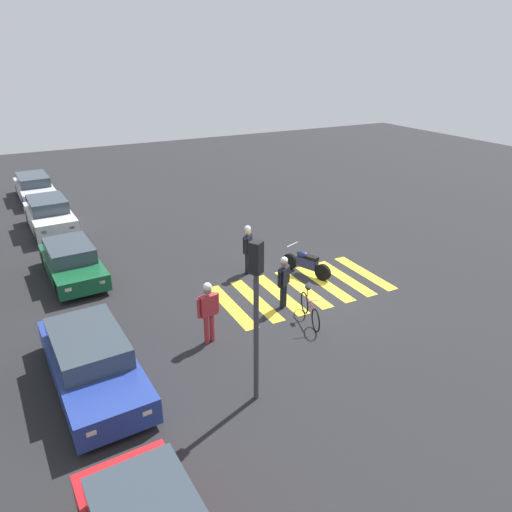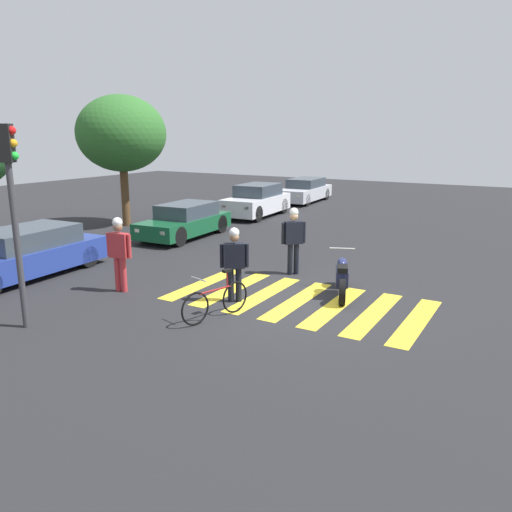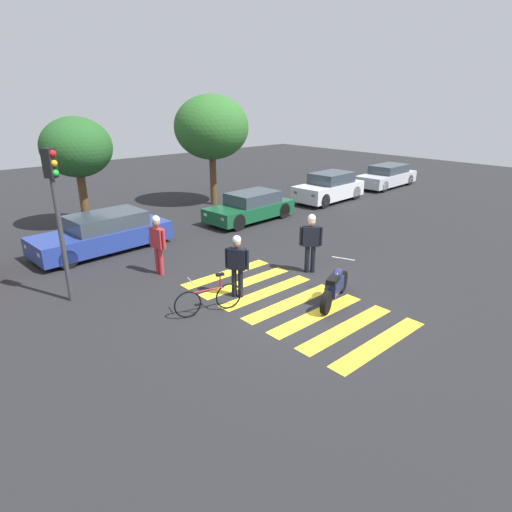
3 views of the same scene
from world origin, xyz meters
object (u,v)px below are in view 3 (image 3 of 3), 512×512
at_px(officer_by_motorcycle, 311,239).
at_px(police_motorcycle, 335,286).
at_px(traffic_light_pole, 56,202).
at_px(pedestrian_bystander, 158,240).
at_px(officer_on_foot, 237,262).
at_px(car_green_compact, 251,207).
at_px(car_blue_hatchback, 103,233).
at_px(leaning_bicycle, 209,299).
at_px(car_silver_sedan, 387,176).
at_px(car_white_van, 329,188).

bearing_deg(officer_by_motorcycle, police_motorcycle, -120.86).
bearing_deg(traffic_light_pole, police_motorcycle, -42.64).
bearing_deg(traffic_light_pole, officer_by_motorcycle, -24.97).
bearing_deg(pedestrian_bystander, officer_on_foot, -75.38).
relative_size(officer_on_foot, officer_by_motorcycle, 0.94).
bearing_deg(traffic_light_pole, car_green_compact, 17.84).
distance_m(car_blue_hatchback, traffic_light_pole, 4.52).
height_order(leaning_bicycle, pedestrian_bystander, pedestrian_bystander).
height_order(car_blue_hatchback, car_silver_sedan, car_blue_hatchback).
relative_size(officer_on_foot, car_silver_sedan, 0.38).
distance_m(car_blue_hatchback, car_white_van, 11.98).
xyz_separation_m(officer_on_foot, traffic_light_pole, (-3.43, 2.75, 1.68)).
xyz_separation_m(leaning_bicycle, traffic_light_pole, (-2.31, 3.01, 2.29)).
relative_size(police_motorcycle, officer_on_foot, 1.13).
height_order(officer_on_foot, traffic_light_pole, traffic_light_pole).
relative_size(officer_on_foot, car_green_compact, 0.42).
bearing_deg(car_silver_sedan, car_blue_hatchback, 179.60).
bearing_deg(leaning_bicycle, car_silver_sedan, 19.17).
xyz_separation_m(officer_by_motorcycle, car_blue_hatchback, (-3.85, 6.16, -0.45)).
height_order(officer_on_foot, pedestrian_bystander, pedestrian_bystander).
xyz_separation_m(pedestrian_bystander, car_blue_hatchback, (-0.35, 3.20, -0.44)).
xyz_separation_m(officer_by_motorcycle, pedestrian_bystander, (-3.51, 2.96, -0.00)).
relative_size(leaning_bicycle, traffic_light_pole, 0.43).
bearing_deg(leaning_bicycle, car_blue_hatchback, 89.61).
xyz_separation_m(police_motorcycle, car_blue_hatchback, (-2.77, 7.98, 0.18)).
height_order(pedestrian_bystander, car_green_compact, pedestrian_bystander).
bearing_deg(pedestrian_bystander, officer_by_motorcycle, -40.18).
xyz_separation_m(police_motorcycle, car_green_compact, (3.67, 7.54, 0.16)).
bearing_deg(car_blue_hatchback, leaning_bicycle, -90.39).
bearing_deg(car_silver_sedan, officer_on_foot, -160.41).
bearing_deg(pedestrian_bystander, car_white_van, 13.98).
xyz_separation_m(officer_on_foot, pedestrian_bystander, (-0.74, 2.83, 0.08)).
xyz_separation_m(police_motorcycle, car_silver_sedan, (14.91, 7.86, 0.18)).
height_order(car_blue_hatchback, car_green_compact, car_blue_hatchback).
bearing_deg(car_white_van, police_motorcycle, -140.19).
bearing_deg(police_motorcycle, car_green_compact, 64.03).
bearing_deg(police_motorcycle, pedestrian_bystander, 116.83).
relative_size(officer_on_foot, traffic_light_pole, 0.44).
height_order(officer_on_foot, car_silver_sedan, officer_on_foot).
bearing_deg(officer_by_motorcycle, car_white_van, 35.79).
height_order(leaning_bicycle, car_blue_hatchback, car_blue_hatchback).
xyz_separation_m(officer_by_motorcycle, car_green_compact, (2.58, 5.71, -0.47)).
height_order(car_silver_sedan, traffic_light_pole, traffic_light_pole).
distance_m(police_motorcycle, officer_on_foot, 2.63).
height_order(officer_on_foot, car_white_van, officer_on_foot).
distance_m(officer_by_motorcycle, traffic_light_pole, 7.03).
xyz_separation_m(officer_on_foot, officer_by_motorcycle, (2.77, -0.13, 0.08)).
distance_m(police_motorcycle, leaning_bicycle, 3.28).
bearing_deg(car_green_compact, police_motorcycle, -115.97).
relative_size(car_blue_hatchback, traffic_light_pole, 1.20).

